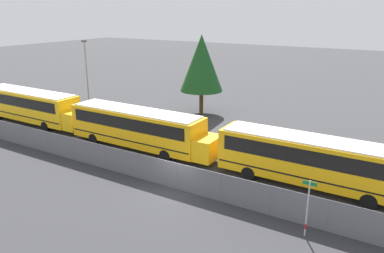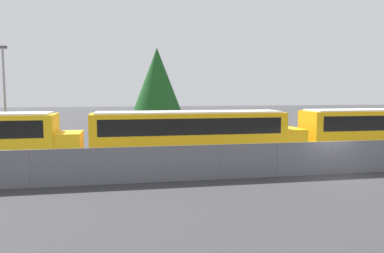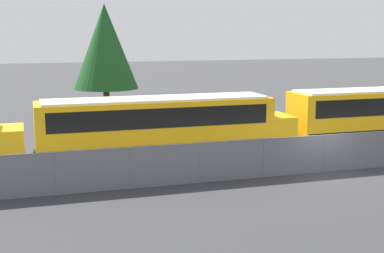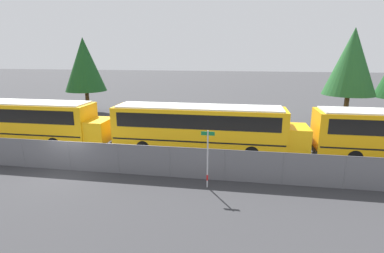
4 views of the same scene
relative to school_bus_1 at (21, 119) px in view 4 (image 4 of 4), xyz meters
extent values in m
plane|color=#38383A|center=(6.71, -4.55, -1.95)|extent=(200.00, 200.00, 0.00)
cube|color=#9EA0A5|center=(6.71, -4.55, -1.06)|extent=(67.97, 0.03, 1.80)
cube|color=slate|center=(6.71, -4.56, -1.06)|extent=(67.97, 0.01, 1.80)
cylinder|color=slate|center=(6.71, -4.55, -0.16)|extent=(67.97, 0.05, 0.05)
cylinder|color=slate|center=(3.62, -4.55, -1.06)|extent=(0.07, 0.07, 1.80)
cylinder|color=slate|center=(6.71, -4.55, -1.06)|extent=(0.07, 0.07, 1.80)
cylinder|color=slate|center=(9.80, -4.55, -1.06)|extent=(0.07, 0.07, 1.80)
cylinder|color=slate|center=(12.89, -4.55, -1.06)|extent=(0.07, 0.07, 1.80)
cylinder|color=slate|center=(15.98, -4.55, -1.06)|extent=(0.07, 0.07, 1.80)
cylinder|color=slate|center=(19.07, -4.55, -1.06)|extent=(0.07, 0.07, 1.80)
cylinder|color=slate|center=(22.16, -4.55, -1.06)|extent=(0.07, 0.07, 1.80)
cube|color=#EDA80F|center=(-0.30, 0.00, -0.11)|extent=(12.02, 2.60, 2.73)
cube|color=black|center=(-0.30, 0.00, 0.49)|extent=(11.06, 2.64, 0.98)
cube|color=black|center=(-0.30, 0.00, -0.87)|extent=(11.78, 2.63, 0.10)
cube|color=#EDA80F|center=(6.44, 0.00, -0.66)|extent=(1.44, 2.39, 1.64)
cube|color=silver|center=(-0.30, 0.00, 1.30)|extent=(11.42, 2.34, 0.10)
cylinder|color=black|center=(3.43, 1.18, -1.48)|extent=(0.96, 0.28, 0.96)
cylinder|color=black|center=(3.43, -1.18, -1.48)|extent=(0.96, 0.28, 0.96)
cube|color=#EDA80F|center=(13.81, 0.27, -0.11)|extent=(12.02, 2.60, 2.73)
cube|color=black|center=(13.81, 0.27, 0.49)|extent=(11.06, 2.64, 0.98)
cube|color=black|center=(13.81, 0.27, -0.87)|extent=(11.78, 2.63, 0.10)
cube|color=#EDA80F|center=(20.55, 0.27, -0.66)|extent=(1.44, 2.39, 1.64)
cube|color=black|center=(7.75, 0.27, -1.33)|extent=(0.12, 2.60, 0.24)
cube|color=silver|center=(13.81, 0.27, 1.30)|extent=(11.42, 2.34, 0.10)
cylinder|color=black|center=(17.54, 1.44, -1.48)|extent=(0.96, 0.28, 0.96)
cylinder|color=black|center=(17.54, -0.91, -1.48)|extent=(0.96, 0.28, 0.96)
cylinder|color=black|center=(10.09, 1.44, -1.48)|extent=(0.96, 0.28, 0.96)
cylinder|color=black|center=(10.09, -0.91, -1.48)|extent=(0.96, 0.28, 0.96)
cube|color=black|center=(21.63, 0.47, -1.33)|extent=(0.12, 2.60, 0.24)
cylinder|color=black|center=(23.96, 1.65, -1.48)|extent=(0.96, 0.28, 0.96)
cylinder|color=black|center=(23.96, -0.71, -1.48)|extent=(0.96, 0.28, 0.96)
cylinder|color=#B7B7BC|center=(15.14, -5.54, -0.40)|extent=(0.08, 0.08, 3.10)
cylinder|color=red|center=(15.14, -5.54, -1.40)|extent=(0.09, 0.09, 0.30)
cube|color=#147238|center=(15.14, -5.54, 0.99)|extent=(0.70, 0.02, 0.20)
cylinder|color=#51381E|center=(26.73, 10.45, -0.45)|extent=(0.44, 0.44, 3.00)
cone|color=#235B28|center=(26.73, 10.45, 4.13)|extent=(4.75, 4.75, 6.17)
cylinder|color=#51381E|center=(-1.08, 12.21, -0.66)|extent=(0.44, 0.44, 2.58)
cone|color=#194C1E|center=(-1.08, 12.21, 3.64)|extent=(4.62, 4.62, 6.01)
camera|label=1|loc=(18.76, -22.70, 9.10)|focal=35.00mm
camera|label=2|loc=(-4.54, -22.87, 2.54)|focal=35.00mm
camera|label=3|loc=(-6.54, -26.29, 4.61)|focal=50.00mm
camera|label=4|loc=(16.75, -20.06, 4.99)|focal=28.00mm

